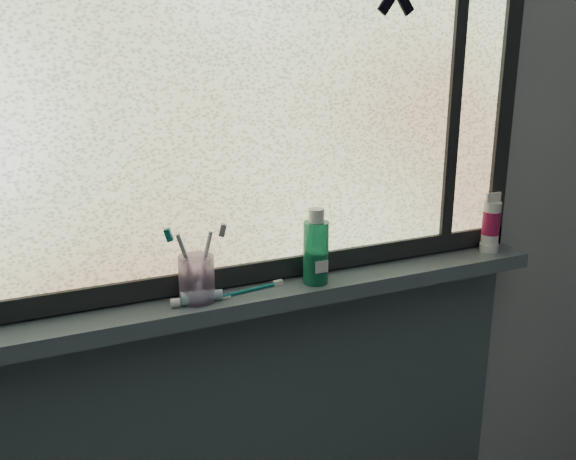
# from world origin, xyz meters

# --- Properties ---
(wall_back) EXTENTS (3.00, 0.01, 2.50)m
(wall_back) POSITION_xyz_m (0.00, 1.30, 1.25)
(wall_back) COLOR #9EA3A8
(wall_back) RESTS_ON ground
(windowsill) EXTENTS (1.62, 0.14, 0.04)m
(windowsill) POSITION_xyz_m (0.00, 1.23, 1.00)
(windowsill) COLOR #46545E
(windowsill) RESTS_ON wall_back
(window_pane) EXTENTS (1.50, 0.01, 1.00)m
(window_pane) POSITION_xyz_m (0.00, 1.28, 1.53)
(window_pane) COLOR silver
(window_pane) RESTS_ON wall_back
(frame_bottom) EXTENTS (1.60, 0.03, 0.05)m
(frame_bottom) POSITION_xyz_m (0.00, 1.28, 1.05)
(frame_bottom) COLOR black
(frame_bottom) RESTS_ON windowsill
(frame_right) EXTENTS (0.05, 0.03, 1.10)m
(frame_right) POSITION_xyz_m (0.78, 1.28, 1.53)
(frame_right) COLOR black
(frame_right) RESTS_ON wall_back
(frame_mullion) EXTENTS (0.03, 0.03, 1.00)m
(frame_mullion) POSITION_xyz_m (0.60, 1.28, 1.53)
(frame_mullion) COLOR black
(frame_mullion) RESTS_ON wall_back
(toothpaste_tube) EXTENTS (0.18, 0.07, 0.03)m
(toothpaste_tube) POSITION_xyz_m (-0.14, 1.21, 1.04)
(toothpaste_tube) COLOR white
(toothpaste_tube) RESTS_ON windowsill
(toothbrush_cup) EXTENTS (0.11, 0.11, 0.11)m
(toothbrush_cup) POSITION_xyz_m (-0.14, 1.22, 1.07)
(toothbrush_cup) COLOR #C69DD0
(toothbrush_cup) RESTS_ON windowsill
(toothbrush_lying) EXTENTS (0.19, 0.04, 0.01)m
(toothbrush_lying) POSITION_xyz_m (-0.02, 1.22, 1.03)
(toothbrush_lying) COLOR #0C6A6F
(toothbrush_lying) RESTS_ON windowsill
(mouthwash_bottle) EXTENTS (0.08, 0.08, 0.16)m
(mouthwash_bottle) POSITION_xyz_m (0.16, 1.21, 1.12)
(mouthwash_bottle) COLOR #1B8E60
(mouthwash_bottle) RESTS_ON windowsill
(cream_tube) EXTENTS (0.06, 0.06, 0.12)m
(cream_tube) POSITION_xyz_m (0.73, 1.23, 1.11)
(cream_tube) COLOR silver
(cream_tube) RESTS_ON windowsill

